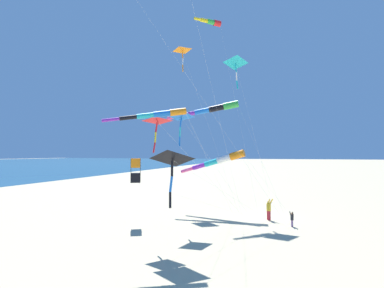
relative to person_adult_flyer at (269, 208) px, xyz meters
The scene contains 13 objects.
ground_plane 1.76m from the person_adult_flyer, 59.13° to the right, with size 600.00×600.00×0.00m, color #C6B58C.
person_adult_flyer is the anchor object (origin of this frame).
person_child_green_jacket 2.63m from the person_adult_flyer, 136.51° to the left, with size 0.37×0.43×1.25m.
kite_box_teal_far_right 12.07m from the person_adult_flyer, 25.54° to the left, with size 9.09×6.45×5.46m.
kite_delta_orange_high_right 11.15m from the person_adult_flyer, 33.09° to the left, with size 6.88×2.70×9.28m.
kite_windsock_long_streamer_right 11.61m from the person_adult_flyer, 27.46° to the right, with size 12.13×1.66×11.44m.
kite_windsock_checkered_midright 21.41m from the person_adult_flyer, 37.50° to the right, with size 7.32×5.86×21.20m.
kite_windsock_purple_drifting 14.02m from the person_adult_flyer, 60.22° to the left, with size 5.86×11.90×8.70m.
kite_delta_red_high_left 12.86m from the person_adult_flyer, 49.08° to the left, with size 5.97×8.62×8.46m.
kite_delta_yellow_midlevel 20.79m from the person_adult_flyer, 29.05° to the right, with size 8.14×4.01×18.63m.
kite_delta_long_streamer_left 14.54m from the person_adult_flyer, 36.38° to the right, with size 4.76×1.76×15.61m.
kite_delta_white_trailing 12.27m from the person_adult_flyer, 63.85° to the left, with size 6.14×11.15×6.11m.
kite_windsock_rainbow_low_near 6.25m from the person_adult_flyer, 11.46° to the right, with size 11.01×2.17×6.27m.
Camera 1 is at (-2.06, 27.34, 5.84)m, focal length 26.63 mm.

